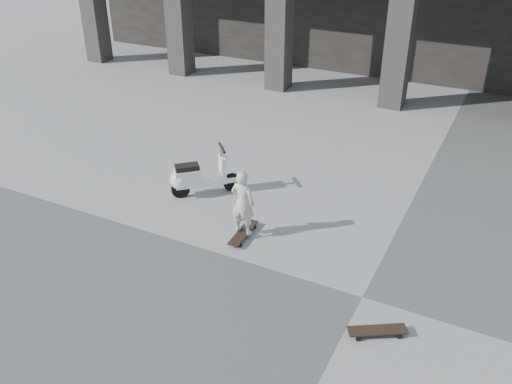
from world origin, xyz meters
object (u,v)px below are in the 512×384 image
at_px(skateboard_spare, 377,331).
at_px(child, 243,203).
at_px(longboard, 243,233).
at_px(scooter, 194,178).

height_order(skateboard_spare, child, child).
xyz_separation_m(longboard, skateboard_spare, (2.80, -1.32, 0.00)).
height_order(longboard, scooter, scooter).
bearing_deg(longboard, skateboard_spare, -119.10).
bearing_deg(longboard, child, -107.83).
xyz_separation_m(skateboard_spare, scooter, (-4.37, 2.20, 0.32)).
distance_m(skateboard_spare, scooter, 4.91).
xyz_separation_m(longboard, scooter, (-1.58, 0.87, 0.32)).
height_order(child, scooter, child).
bearing_deg(child, scooter, -28.65).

